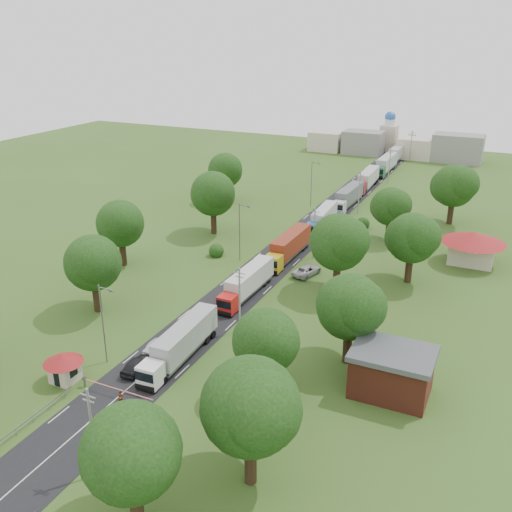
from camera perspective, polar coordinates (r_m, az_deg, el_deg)
The scene contains 47 objects.
ground at distance 82.04m, azimuth -2.87°, elevation -4.61°, with size 260.00×260.00×0.00m, color #3A561C.
road at distance 98.59m, azimuth 2.53°, elevation 0.08°, with size 8.00×200.00×0.04m, color black.
boom_barrier at distance 64.42m, azimuth -14.64°, elevation -12.54°, with size 9.22×0.35×1.18m.
guard_booth at distance 67.20m, azimuth -18.68°, elevation -10.19°, with size 4.40×4.40×3.45m.
guard_rail at distance 61.60m, azimuth -23.37°, elevation -16.61°, with size 0.10×17.00×1.70m, color slate, non-canonical shape.
info_sign at distance 109.29m, azimuth 8.12°, elevation 3.76°, with size 0.12×3.10×4.10m.
pole_0 at distance 52.45m, azimuth -16.05°, elevation -16.52°, with size 1.60×0.24×9.00m.
pole_1 at distance 72.12m, azimuth -1.65°, elevation -4.35°, with size 1.60×0.24×9.00m.
pole_2 at distance 96.02m, azimuth 5.84°, elevation 2.36°, with size 1.60×0.24×9.00m.
pole_3 at distance 121.68m, azimuth 10.29°, elevation 6.32°, with size 1.60×0.24×9.00m.
pole_4 at distance 148.19m, azimuth 13.20°, elevation 8.86°, with size 1.60×0.24×9.00m.
pole_5 at distance 175.17m, azimuth 15.24°, elevation 10.62°, with size 1.60×0.24×9.00m.
lamp_0 at distance 67.57m, azimuth -15.01°, elevation -6.24°, with size 2.03×0.22×10.00m.
lamp_1 at distance 94.47m, azimuth -1.58°, elevation 2.70°, with size 2.03×0.22×10.00m.
lamp_2 at distance 125.43m, azimuth 5.62°, elevation 7.44°, with size 2.03×0.22×10.00m.
tree_0 at distance 45.80m, azimuth -12.26°, elevation -18.50°, with size 8.80×8.80×11.07m.
tree_1 at distance 48.17m, azimuth -0.49°, elevation -14.66°, with size 9.60×9.60×12.05m.
tree_2 at distance 59.36m, azimuth 1.01°, elevation -8.42°, with size 8.00×8.00×10.10m.
tree_3 at distance 65.67m, azimuth 9.42°, elevation -4.96°, with size 8.80×8.80×11.07m.
tree_4 at distance 83.11m, azimuth 8.28°, elevation 1.43°, with size 9.60×9.60×12.05m.
tree_5 at distance 88.85m, azimuth 15.35°, elevation 1.79°, with size 8.80×8.80×11.07m.
tree_6 at distance 106.13m, azimuth 13.31°, elevation 4.87°, with size 8.00×8.00×10.10m.
tree_7 at distance 118.93m, azimuth 19.20°, elevation 6.68°, with size 9.60×9.60×12.05m.
tree_10 at distance 79.66m, azimuth -15.93°, elevation -0.61°, with size 8.80×8.80×11.07m.
tree_11 at distance 94.67m, azimuth -13.38°, elevation 3.21°, with size 8.80×8.80×11.07m.
tree_12 at distance 107.15m, azimuth -4.29°, elevation 6.26°, with size 9.60×9.60×12.05m.
tree_13 at distance 128.01m, azimuth -3.07°, elevation 8.58°, with size 8.80×8.80×11.07m.
house_brick at distance 63.29m, azimuth 13.41°, elevation -11.18°, with size 8.60×6.60×5.20m.
house_cream at distance 100.40m, azimuth 20.88°, elevation 1.24°, with size 10.08×10.08×5.80m.
distant_town at distance 181.07m, azimuth 13.99°, elevation 10.70°, with size 52.00×8.00×8.00m.
church at distance 189.38m, azimuth 13.14°, elevation 11.82°, with size 5.00×5.00×12.30m.
truck_0 at distance 68.25m, azimuth -7.49°, elevation -8.59°, with size 2.98×14.69×4.06m.
truck_1 at distance 82.85m, azimuth -0.91°, elevation -2.71°, with size 2.63×14.22×3.94m.
truck_2 at distance 96.37m, azimuth 3.29°, elevation 0.96°, with size 2.72×15.17×4.21m.
truck_3 at distance 112.36m, azimuth 6.68°, elevation 3.81°, with size 2.93×13.85×3.83m.
truck_4 at distance 126.78m, azimuth 9.19°, elevation 5.86°, with size 2.99×15.08×4.17m.
truck_5 at distance 142.62m, azimuth 11.06°, elevation 7.54°, with size 3.01×15.43×4.27m.
truck_6 at distance 159.59m, azimuth 12.84°, elevation 8.92°, with size 2.90×15.71×4.35m.
truck_7 at distance 175.11m, azimuth 13.91°, elevation 9.90°, with size 2.95×14.92×4.13m.
truck_8 at distance 191.93m, azimuth 15.03°, elevation 10.79°, with size 3.18×14.50×4.00m.
car_lane_front at distance 67.59m, azimuth -11.85°, elevation -10.57°, with size 1.90×4.73×1.61m, color black.
car_lane_mid at distance 70.58m, azimuth -9.51°, elevation -8.87°, with size 1.73×4.97×1.64m, color #AEB2B7.
car_lane_rear at distance 75.27m, azimuth -6.74°, elevation -6.63°, with size 2.30×5.65×1.64m, color black.
car_verge_near at distance 90.70m, azimuth 5.10°, elevation -1.44°, with size 2.63×5.70×1.58m, color #B1B1B1.
car_verge_far at distance 103.38m, azimuth 8.46°, elevation 1.35°, with size 1.77×4.39×1.50m, color #515458.
pedestrian_near at distance 62.43m, azimuth -13.37°, elevation -13.72°, with size 0.59×0.39×1.61m, color gray.
pedestrian_booth at distance 67.85m, azimuth -17.31°, elevation -10.89°, with size 0.92×0.71×1.88m, color gray.
Camera 1 is at (34.71, -64.76, 36.50)m, focal length 40.00 mm.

